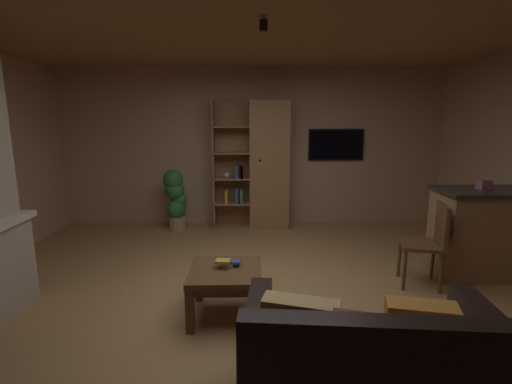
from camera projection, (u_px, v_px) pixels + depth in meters
floor at (257, 303)px, 3.72m from camera, size 6.45×5.84×0.02m
wall_back at (253, 148)px, 6.35m from camera, size 6.57×0.06×2.64m
ceiling at (257, 19)px, 3.20m from camera, size 6.45×5.84×0.02m
window_pane_back at (240, 149)px, 6.32m from camera, size 0.78×0.01×0.91m
bookshelf_cabinet at (264, 166)px, 6.14m from camera, size 1.24×0.41×2.10m
kitchen_bar_counter at (495, 232)px, 4.30m from camera, size 1.38×0.65×1.02m
tissue_box at (484, 185)px, 4.18m from camera, size 0.13×0.13×0.11m
leather_couch at (371, 372)px, 2.23m from camera, size 1.62×1.04×0.84m
coffee_table at (225, 278)px, 3.42m from camera, size 0.66×0.67×0.45m
table_book_0 at (226, 265)px, 3.46m from camera, size 0.12×0.11×0.03m
table_book_1 at (233, 262)px, 3.47m from camera, size 0.14×0.10×0.02m
table_book_2 at (223, 261)px, 3.42m from camera, size 0.14×0.12×0.03m
dining_chair at (430, 239)px, 4.00m from camera, size 0.51×0.51×0.92m
potted_floor_plant at (176, 198)px, 6.03m from camera, size 0.36×0.34×1.01m
wall_mounted_tv at (336, 145)px, 6.31m from camera, size 0.93×0.06×0.53m
track_light_spot_1 at (264, 25)px, 3.08m from camera, size 0.07×0.07×0.09m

